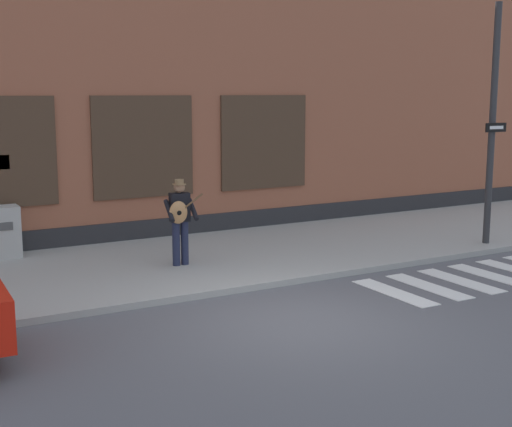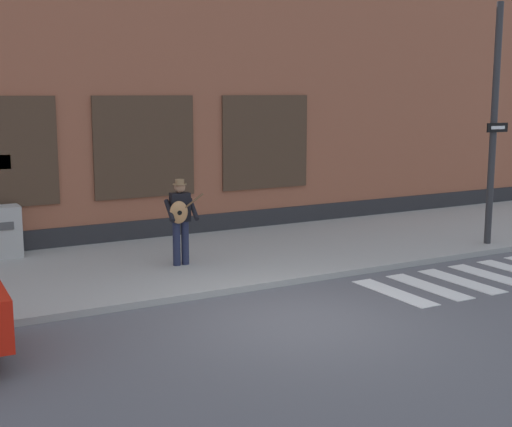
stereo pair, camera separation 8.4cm
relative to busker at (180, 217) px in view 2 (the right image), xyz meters
name	(u,v)px [view 2 (the right image)]	position (x,y,z in m)	size (l,w,h in m)	color
ground_plane	(297,321)	(0.34, -3.74, -1.09)	(160.00, 160.00, 0.00)	#56565B
sidewalk	(188,261)	(0.34, 0.44, -1.03)	(28.00, 4.80, 0.12)	#9E9E99
building_backdrop	(114,66)	(0.34, 4.83, 3.02)	(28.00, 4.06, 8.23)	#99563D
crosswalk	(491,276)	(5.04, -3.26, -1.08)	(5.20, 1.90, 0.01)	silver
busker	(180,217)	(0.00, 0.00, 0.00)	(0.72, 0.57, 1.70)	#1E233D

